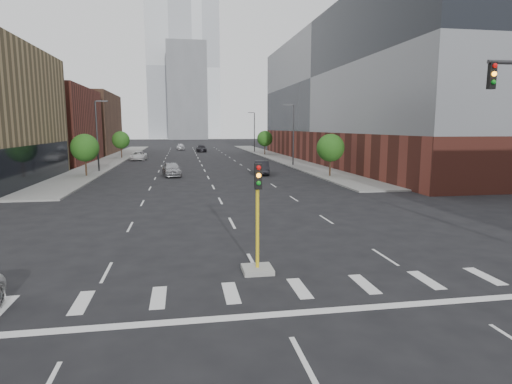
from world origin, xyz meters
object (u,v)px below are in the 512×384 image
object	(u,v)px
median_traffic_signal	(258,249)
car_deep_right	(201,148)
car_near_left	(172,169)
car_far_left	(139,156)
car_mid_right	(262,168)
car_distant	(181,147)

from	to	relation	value
median_traffic_signal	car_deep_right	size ratio (longest dim) A/B	0.81
car_near_left	car_far_left	size ratio (longest dim) A/B	0.93
median_traffic_signal	car_near_left	bearing A→B (deg)	96.78
car_near_left	car_mid_right	size ratio (longest dim) A/B	1.01
car_deep_right	car_distant	size ratio (longest dim) A/B	1.14
car_mid_right	car_far_left	size ratio (longest dim) A/B	0.92
median_traffic_signal	car_mid_right	size ratio (longest dim) A/B	0.89
car_far_left	car_deep_right	world-z (taller)	car_deep_right
car_distant	car_near_left	bearing A→B (deg)	-95.09
car_distant	car_far_left	bearing A→B (deg)	-106.71
car_near_left	car_distant	bearing A→B (deg)	82.15
median_traffic_signal	car_mid_right	distance (m)	35.87
car_near_left	car_far_left	world-z (taller)	car_near_left
car_near_left	car_distant	size ratio (longest dim) A/B	1.04
car_deep_right	car_distant	world-z (taller)	car_distant
car_far_left	car_deep_right	xyz separation A→B (m)	(12.00, 23.17, 0.05)
car_mid_right	car_distant	xyz separation A→B (m)	(-9.99, 58.69, 0.00)
car_distant	car_deep_right	bearing A→B (deg)	-67.35
car_far_left	car_distant	size ratio (longest dim) A/B	1.12
car_mid_right	car_far_left	distance (m)	31.25
median_traffic_signal	car_mid_right	world-z (taller)	median_traffic_signal
median_traffic_signal	car_far_left	xyz separation A→B (m)	(-10.50, 61.32, -0.23)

